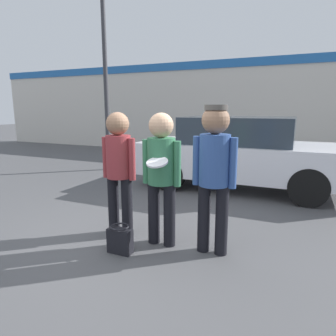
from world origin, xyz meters
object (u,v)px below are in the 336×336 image
(street_lamp, at_px, (111,17))
(handbag, at_px, (120,240))
(person_left, at_px, (119,164))
(person_right, at_px, (214,166))
(parked_car_near, at_px, (240,152))
(person_middle_with_frisbee, at_px, (161,168))

(street_lamp, relative_size, handbag, 19.40)
(person_left, xyz_separation_m, street_lamp, (-2.54, 3.72, 3.06))
(person_right, xyz_separation_m, street_lamp, (-3.86, 3.74, 2.98))
(person_left, xyz_separation_m, parked_car_near, (1.04, 3.20, -0.21))
(handbag, bearing_deg, parked_car_near, 78.72)
(person_left, distance_m, parked_car_near, 3.37)
(person_left, distance_m, person_right, 1.32)
(person_middle_with_frisbee, xyz_separation_m, handbag, (-0.36, -0.43, -0.83))
(person_right, distance_m, street_lamp, 6.15)
(person_right, distance_m, handbag, 1.44)
(person_middle_with_frisbee, bearing_deg, person_left, 174.55)
(street_lamp, xyz_separation_m, handbag, (2.84, -4.21, -3.89))
(person_middle_with_frisbee, relative_size, person_right, 0.95)
(person_left, relative_size, person_middle_with_frisbee, 1.00)
(street_lamp, bearing_deg, parked_car_near, -8.24)
(person_middle_with_frisbee, distance_m, street_lamp, 5.82)
(parked_car_near, relative_size, street_lamp, 0.65)
(person_middle_with_frisbee, distance_m, handbag, 1.00)
(person_left, distance_m, person_middle_with_frisbee, 0.66)
(parked_car_near, bearing_deg, handbag, -101.28)
(parked_car_near, relative_size, handbag, 12.66)
(person_middle_with_frisbee, distance_m, person_right, 0.66)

